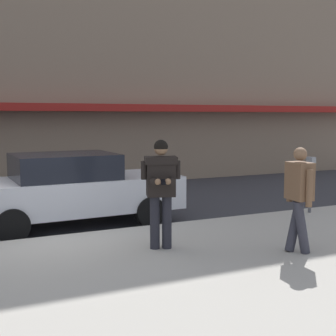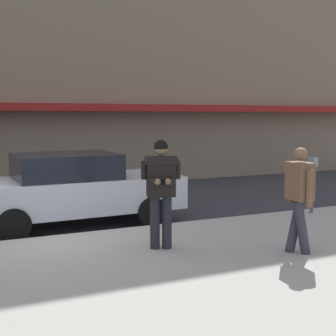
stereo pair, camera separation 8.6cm
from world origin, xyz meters
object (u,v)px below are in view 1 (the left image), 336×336
(man_texting_on_phone, at_px, (161,182))
(parking_meter, at_px, (311,176))
(parked_sedan_mid, at_px, (71,189))
(pedestrian_dark_coat, at_px, (299,193))

(man_texting_on_phone, distance_m, parking_meter, 4.44)
(parking_meter, bearing_deg, man_texting_on_phone, -164.15)
(parked_sedan_mid, relative_size, pedestrian_dark_coat, 2.68)
(man_texting_on_phone, height_order, pedestrian_dark_coat, man_texting_on_phone)
(parking_meter, bearing_deg, parked_sedan_mid, 161.85)
(parked_sedan_mid, bearing_deg, parking_meter, -18.15)
(man_texting_on_phone, relative_size, pedestrian_dark_coat, 1.06)
(man_texting_on_phone, distance_m, pedestrian_dark_coat, 2.22)
(pedestrian_dark_coat, distance_m, parking_meter, 3.33)
(parked_sedan_mid, distance_m, pedestrian_dark_coat, 4.83)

